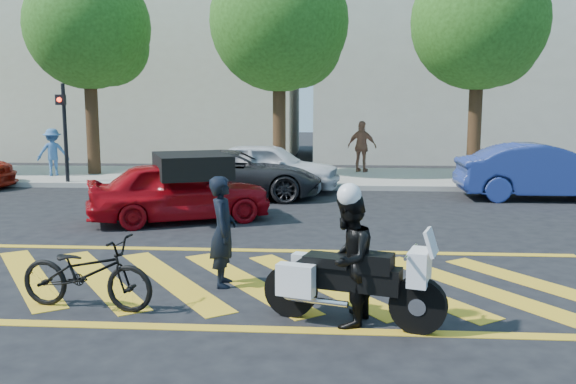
# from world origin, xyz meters

# --- Properties ---
(ground) EXTENTS (90.00, 90.00, 0.00)m
(ground) POSITION_xyz_m (0.00, 0.00, 0.00)
(ground) COLOR black
(ground) RESTS_ON ground
(sidewalk) EXTENTS (60.00, 5.00, 0.15)m
(sidewalk) POSITION_xyz_m (0.00, 12.00, 0.07)
(sidewalk) COLOR #9E998E
(sidewalk) RESTS_ON ground
(crosswalk) EXTENTS (12.33, 4.00, 0.01)m
(crosswalk) POSITION_xyz_m (-0.04, 0.00, 0.00)
(crosswalk) COLOR gold
(crosswalk) RESTS_ON ground
(building_left) EXTENTS (16.00, 8.00, 10.00)m
(building_left) POSITION_xyz_m (-8.00, 21.00, 5.00)
(building_left) COLOR beige
(building_left) RESTS_ON ground
(building_right) EXTENTS (16.00, 8.00, 11.00)m
(building_right) POSITION_xyz_m (9.00, 21.00, 5.50)
(building_right) COLOR beige
(building_right) RESTS_ON ground
(tree_left) EXTENTS (4.20, 4.20, 7.26)m
(tree_left) POSITION_xyz_m (-6.37, 12.06, 4.99)
(tree_left) COLOR black
(tree_left) RESTS_ON ground
(tree_center) EXTENTS (4.60, 4.60, 7.56)m
(tree_center) POSITION_xyz_m (0.13, 12.06, 5.10)
(tree_center) COLOR black
(tree_center) RESTS_ON ground
(tree_right) EXTENTS (4.40, 4.40, 7.41)m
(tree_right) POSITION_xyz_m (6.63, 12.06, 5.05)
(tree_right) COLOR black
(tree_right) RESTS_ON ground
(signal_pole) EXTENTS (0.28, 0.43, 3.20)m
(signal_pole) POSITION_xyz_m (-6.50, 9.74, 1.92)
(signal_pole) COLOR black
(signal_pole) RESTS_ON ground
(officer_bike) EXTENTS (0.43, 0.61, 1.60)m
(officer_bike) POSITION_xyz_m (0.22, -0.20, 0.80)
(officer_bike) COLOR black
(officer_bike) RESTS_ON ground
(bicycle) EXTENTS (1.89, 0.90, 0.95)m
(bicycle) POSITION_xyz_m (-1.34, -1.33, 0.48)
(bicycle) COLOR black
(bicycle) RESTS_ON ground
(police_motorcycle) EXTENTS (2.16, 1.05, 0.98)m
(police_motorcycle) POSITION_xyz_m (1.99, -1.64, 0.53)
(police_motorcycle) COLOR black
(police_motorcycle) RESTS_ON ground
(officer_moto) EXTENTS (0.80, 0.91, 1.58)m
(officer_moto) POSITION_xyz_m (1.98, -1.65, 0.79)
(officer_moto) COLOR black
(officer_moto) RESTS_ON ground
(red_convertible) EXTENTS (4.31, 3.00, 1.36)m
(red_convertible) POSITION_xyz_m (-1.58, 4.49, 0.68)
(red_convertible) COLOR #A0070F
(red_convertible) RESTS_ON ground
(parked_mid_left) EXTENTS (5.01, 2.71, 1.33)m
(parked_mid_left) POSITION_xyz_m (-0.90, 7.80, 0.67)
(parked_mid_left) COLOR black
(parked_mid_left) RESTS_ON ground
(parked_mid_right) EXTENTS (4.39, 2.08, 1.45)m
(parked_mid_right) POSITION_xyz_m (-0.10, 9.20, 0.73)
(parked_mid_right) COLOR silver
(parked_mid_right) RESTS_ON ground
(parked_right) EXTENTS (4.60, 1.62, 1.51)m
(parked_right) POSITION_xyz_m (7.54, 8.22, 0.76)
(parked_right) COLOR navy
(parked_right) RESTS_ON ground
(pedestrian_left) EXTENTS (1.17, 0.91, 1.59)m
(pedestrian_left) POSITION_xyz_m (-7.65, 11.34, 0.95)
(pedestrian_left) COLOR #39659E
(pedestrian_left) RESTS_ON sidewalk
(pedestrian_right) EXTENTS (1.16, 0.82, 1.82)m
(pedestrian_right) POSITION_xyz_m (2.86, 13.16, 1.06)
(pedestrian_right) COLOR #905A41
(pedestrian_right) RESTS_ON sidewalk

